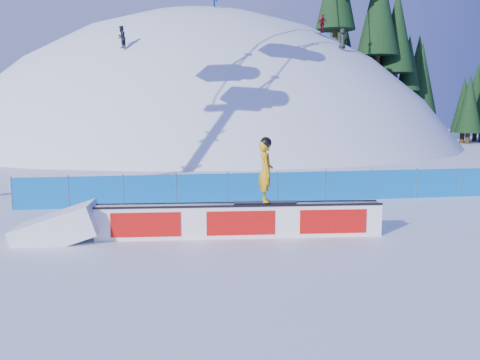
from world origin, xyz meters
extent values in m
plane|color=white|center=(0.00, 0.00, 0.00)|extent=(160.00, 160.00, 0.00)
sphere|color=white|center=(0.00, 42.00, -18.00)|extent=(64.00, 64.00, 64.00)
cylinder|color=#372516|center=(15.18, 40.81, 10.74)|extent=(0.50, 0.50, 1.40)
cone|color=black|center=(15.18, 40.81, 15.03)|extent=(3.25, 3.25, 7.38)
cylinder|color=#372516|center=(17.02, 41.30, 9.69)|extent=(0.50, 0.50, 1.40)
cone|color=black|center=(17.02, 41.30, 13.68)|extent=(2.99, 2.99, 6.79)
cylinder|color=#372516|center=(16.04, 42.03, 10.29)|extent=(0.50, 0.50, 1.40)
cone|color=black|center=(16.04, 42.03, 14.39)|extent=(3.08, 3.08, 7.00)
cylinder|color=#372516|center=(19.90, 44.60, 7.52)|extent=(0.50, 0.50, 1.40)
cone|color=black|center=(19.90, 44.60, 12.60)|extent=(3.94, 3.94, 8.96)
cylinder|color=#372516|center=(19.87, 37.96, 7.36)|extent=(0.50, 0.50, 1.40)
cone|color=black|center=(19.87, 37.96, 12.42)|extent=(3.92, 3.92, 8.92)
cylinder|color=#372516|center=(23.29, 40.00, 4.45)|extent=(0.50, 0.50, 1.40)
cone|color=black|center=(23.29, 40.00, 9.21)|extent=(3.65, 3.65, 8.30)
cylinder|color=#372516|center=(24.41, 45.93, 2.91)|extent=(0.50, 0.50, 1.40)
cone|color=black|center=(24.41, 45.93, 7.00)|extent=(3.06, 3.06, 6.96)
cylinder|color=#372516|center=(25.01, 38.91, 2.32)|extent=(0.50, 0.50, 1.40)
cone|color=black|center=(25.01, 38.91, 6.18)|extent=(2.87, 2.87, 6.53)
cylinder|color=#372516|center=(29.05, 38.83, 0.60)|extent=(0.50, 0.50, 1.40)
cone|color=black|center=(29.05, 38.83, 4.37)|extent=(2.79, 2.79, 6.34)
cylinder|color=#372516|center=(28.08, 37.62, 0.60)|extent=(0.50, 0.50, 1.40)
cone|color=black|center=(28.08, 37.62, 5.71)|extent=(3.97, 3.97, 9.01)
cylinder|color=#372516|center=(31.64, 41.54, 0.60)|extent=(0.50, 0.50, 1.40)
cone|color=black|center=(31.64, 41.54, 4.62)|extent=(3.01, 3.01, 6.83)
cube|color=#0764BE|center=(0.00, 4.50, 0.60)|extent=(22.00, 0.03, 1.20)
cylinder|color=#394668|center=(-11.00, 4.50, 0.65)|extent=(0.05, 0.05, 1.30)
cylinder|color=#394668|center=(-9.00, 4.50, 0.65)|extent=(0.05, 0.05, 1.30)
cylinder|color=#394668|center=(-7.00, 4.50, 0.65)|extent=(0.05, 0.05, 1.30)
cylinder|color=#394668|center=(-5.00, 4.50, 0.65)|extent=(0.05, 0.05, 1.30)
cylinder|color=#394668|center=(-3.00, 4.50, 0.65)|extent=(0.05, 0.05, 1.30)
cylinder|color=#394668|center=(-1.00, 4.50, 0.65)|extent=(0.05, 0.05, 1.30)
cylinder|color=#394668|center=(1.00, 4.50, 0.65)|extent=(0.05, 0.05, 1.30)
cylinder|color=#394668|center=(3.00, 4.50, 0.65)|extent=(0.05, 0.05, 1.30)
cylinder|color=#394668|center=(5.00, 4.50, 0.65)|extent=(0.05, 0.05, 1.30)
cylinder|color=#394668|center=(7.00, 4.50, 0.65)|extent=(0.05, 0.05, 1.30)
cube|color=white|center=(-3.48, -1.05, 0.46)|extent=(8.26, 1.26, 0.93)
cube|color=#9497A2|center=(-3.48, -1.05, 0.95)|extent=(8.18, 1.28, 0.04)
cube|color=black|center=(-3.51, -1.32, 0.96)|extent=(8.22, 0.78, 0.06)
cube|color=black|center=(-3.46, -0.78, 0.96)|extent=(8.22, 0.78, 0.06)
cube|color=red|center=(-3.51, -1.32, 0.46)|extent=(7.80, 0.73, 0.70)
cube|color=red|center=(-3.46, -0.79, 0.46)|extent=(7.80, 0.73, 0.70)
cube|color=black|center=(-2.75, -1.12, 1.01)|extent=(1.85, 0.50, 0.04)
imported|color=#CF9512|center=(-2.75, -1.12, 1.91)|extent=(0.50, 0.69, 1.77)
sphere|color=black|center=(-2.75, -1.12, 2.73)|extent=(0.33, 0.33, 0.33)
imported|color=black|center=(-7.71, 25.27, 8.99)|extent=(0.91, 0.99, 1.65)
imported|color=#A71728|center=(9.89, 31.65, 11.45)|extent=(0.87, 1.03, 1.65)
imported|color=black|center=(10.47, 28.05, 9.65)|extent=(0.95, 0.80, 1.65)
camera|label=1|loc=(-6.13, -15.99, 3.65)|focal=40.00mm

